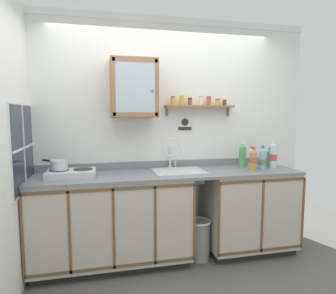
# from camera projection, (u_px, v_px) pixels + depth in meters

# --- Properties ---
(floor) EXTENTS (5.86, 5.86, 0.00)m
(floor) POSITION_uv_depth(u_px,v_px,m) (177.00, 271.00, 2.99)
(floor) COLOR #565451
(floor) RESTS_ON ground
(back_wall) EXTENTS (3.46, 0.07, 2.65)m
(back_wall) POSITION_uv_depth(u_px,v_px,m) (164.00, 135.00, 3.44)
(back_wall) COLOR white
(back_wall) RESTS_ON ground
(side_wall_left) EXTENTS (0.05, 3.39, 2.65)m
(side_wall_left) POSITION_uv_depth(u_px,v_px,m) (1.00, 147.00, 2.22)
(side_wall_left) COLOR white
(side_wall_left) RESTS_ON ground
(lower_cabinet_run) EXTENTS (1.60, 0.62, 0.92)m
(lower_cabinet_run) POSITION_uv_depth(u_px,v_px,m) (112.00, 221.00, 3.07)
(lower_cabinet_run) COLOR black
(lower_cabinet_run) RESTS_ON ground
(lower_cabinet_run_right) EXTENTS (1.00, 0.62, 0.92)m
(lower_cabinet_run_right) POSITION_uv_depth(u_px,v_px,m) (248.00, 210.00, 3.42)
(lower_cabinet_run_right) COLOR black
(lower_cabinet_run_right) RESTS_ON ground
(countertop) EXTENTS (2.82, 0.65, 0.03)m
(countertop) POSITION_uv_depth(u_px,v_px,m) (170.00, 174.00, 3.16)
(countertop) COLOR gray
(countertop) RESTS_ON lower_cabinet_run
(backsplash) EXTENTS (2.82, 0.02, 0.08)m
(backsplash) POSITION_uv_depth(u_px,v_px,m) (164.00, 164.00, 3.44)
(backsplash) COLOR gray
(backsplash) RESTS_ON countertop
(sink) EXTENTS (0.54, 0.48, 0.46)m
(sink) POSITION_uv_depth(u_px,v_px,m) (178.00, 171.00, 3.22)
(sink) COLOR silver
(sink) RESTS_ON countertop
(hot_plate_stove) EXTENTS (0.47, 0.32, 0.07)m
(hot_plate_stove) POSITION_uv_depth(u_px,v_px,m) (71.00, 173.00, 2.93)
(hot_plate_stove) COLOR silver
(hot_plate_stove) RESTS_ON countertop
(saucepan) EXTENTS (0.27, 0.26, 0.10)m
(saucepan) POSITION_uv_depth(u_px,v_px,m) (59.00, 165.00, 2.92)
(saucepan) COLOR silver
(saucepan) RESTS_ON hot_plate_stove
(bottle_opaque_white_0) EXTENTS (0.06, 0.06, 0.25)m
(bottle_opaque_white_0) POSITION_uv_depth(u_px,v_px,m) (251.00, 158.00, 3.41)
(bottle_opaque_white_0) COLOR white
(bottle_opaque_white_0) RESTS_ON countertop
(bottle_detergent_teal_1) EXTENTS (0.07, 0.07, 0.22)m
(bottle_detergent_teal_1) POSITION_uv_depth(u_px,v_px,m) (270.00, 158.00, 3.51)
(bottle_detergent_teal_1) COLOR teal
(bottle_detergent_teal_1) RESTS_ON countertop
(bottle_water_blue_2) EXTENTS (0.08, 0.08, 0.26)m
(bottle_water_blue_2) POSITION_uv_depth(u_px,v_px,m) (262.00, 159.00, 3.33)
(bottle_water_blue_2) COLOR #8CB7E0
(bottle_water_blue_2) RESTS_ON countertop
(bottle_water_clear_3) EXTENTS (0.08, 0.08, 0.32)m
(bottle_water_clear_3) POSITION_uv_depth(u_px,v_px,m) (273.00, 156.00, 3.40)
(bottle_water_clear_3) COLOR silver
(bottle_water_clear_3) RESTS_ON countertop
(bottle_soda_green_4) EXTENTS (0.08, 0.08, 0.30)m
(bottle_soda_green_4) POSITION_uv_depth(u_px,v_px,m) (243.00, 155.00, 3.46)
(bottle_soda_green_4) COLOR #4CB266
(bottle_soda_green_4) RESTS_ON countertop
(bottle_juice_amber_5) EXTENTS (0.08, 0.08, 0.26)m
(bottle_juice_amber_5) POSITION_uv_depth(u_px,v_px,m) (253.00, 160.00, 3.24)
(bottle_juice_amber_5) COLOR gold
(bottle_juice_amber_5) RESTS_ON countertop
(wall_cabinet) EXTENTS (0.49, 0.33, 0.61)m
(wall_cabinet) POSITION_uv_depth(u_px,v_px,m) (134.00, 89.00, 3.13)
(wall_cabinet) COLOR #996B42
(spice_shelf) EXTENTS (0.81, 0.14, 0.23)m
(spice_shelf) POSITION_uv_depth(u_px,v_px,m) (199.00, 105.00, 3.40)
(spice_shelf) COLOR #996B42
(warning_sign) EXTENTS (0.19, 0.01, 0.22)m
(warning_sign) POSITION_uv_depth(u_px,v_px,m) (185.00, 124.00, 3.45)
(warning_sign) COLOR silver
(window) EXTENTS (0.03, 0.80, 0.83)m
(window) POSITION_uv_depth(u_px,v_px,m) (22.00, 148.00, 2.73)
(window) COLOR #262D38
(trash_bin) EXTENTS (0.26, 0.26, 0.43)m
(trash_bin) POSITION_uv_depth(u_px,v_px,m) (199.00, 239.00, 3.22)
(trash_bin) COLOR gray
(trash_bin) RESTS_ON ground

